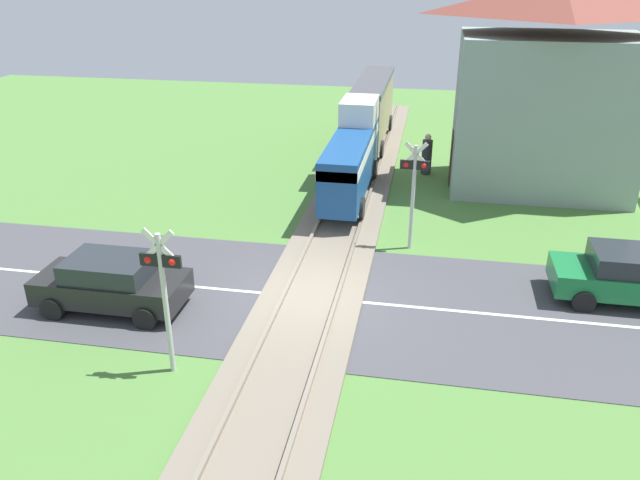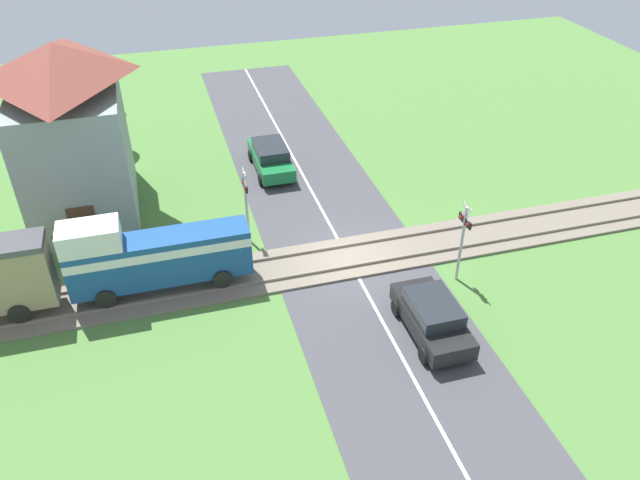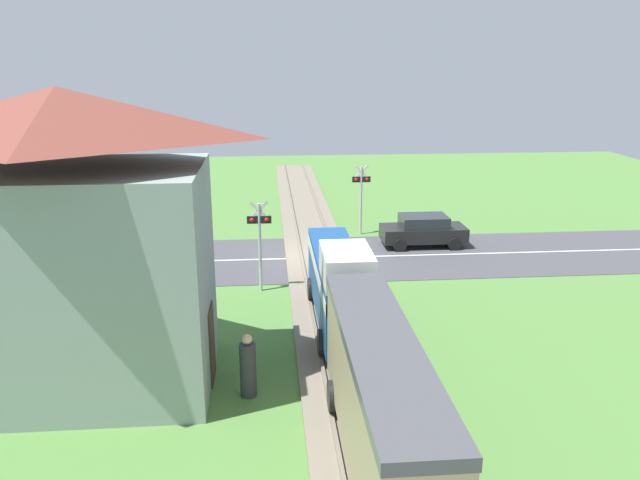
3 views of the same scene
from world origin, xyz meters
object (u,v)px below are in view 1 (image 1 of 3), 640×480
Objects in this scene: pedestrian_by_station at (427,156)px; car_near_crossing at (111,282)px; crossing_signal_west_approach at (163,284)px; car_far_side at (635,275)px; train at (364,126)px; station_building at (547,92)px; crossing_signal_east_approach at (414,182)px.

car_near_crossing is at bearing -121.32° from pedestrian_by_station.
crossing_signal_west_approach reaches higher than car_near_crossing.
car_far_side is 12.22m from crossing_signal_west_approach.
pedestrian_by_station is (2.75, -0.33, -1.07)m from train.
station_building is at bearing 44.40° from car_near_crossing.
pedestrian_by_station is (0.28, 7.65, -1.43)m from crossing_signal_east_approach.
station_building is (-1.44, 9.01, 3.04)m from car_far_side.
crossing_signal_west_approach reaches higher than car_far_side.
train is 15.66m from crossing_signal_west_approach.
car_far_side is at bearing -80.92° from station_building.
station_building reaches higher than pedestrian_by_station.
station_building is at bearing 55.46° from crossing_signal_east_approach.
train is 3.52× the size of car_far_side.
crossing_signal_east_approach is at bearing 56.69° from crossing_signal_west_approach.
crossing_signal_west_approach is 16.07m from pedestrian_by_station.
crossing_signal_east_approach is at bearing 159.14° from car_far_side.
train is 14.14m from car_near_crossing.
car_far_side is 6.63m from crossing_signal_east_approach.
car_near_crossing is 15.02m from pedestrian_by_station.
train is 4.24× the size of crossing_signal_east_approach.
crossing_signal_west_approach is at bearing -123.89° from station_building.
car_far_side is 9.61m from station_building.
station_building reaches higher than car_far_side.
car_near_crossing is 0.50× the size of station_building.
car_far_side is at bearing -20.86° from crossing_signal_east_approach.
station_building reaches higher than car_near_crossing.
car_near_crossing is 9.25m from crossing_signal_east_approach.
crossing_signal_west_approach is (-2.46, -15.47, 0.35)m from train.
crossing_signal_east_approach is (4.92, 7.49, 0.00)m from crossing_signal_west_approach.
crossing_signal_east_approach is at bearing -72.85° from train.
car_near_crossing is 3.76m from crossing_signal_west_approach.
train is at bearing 173.21° from pedestrian_by_station.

